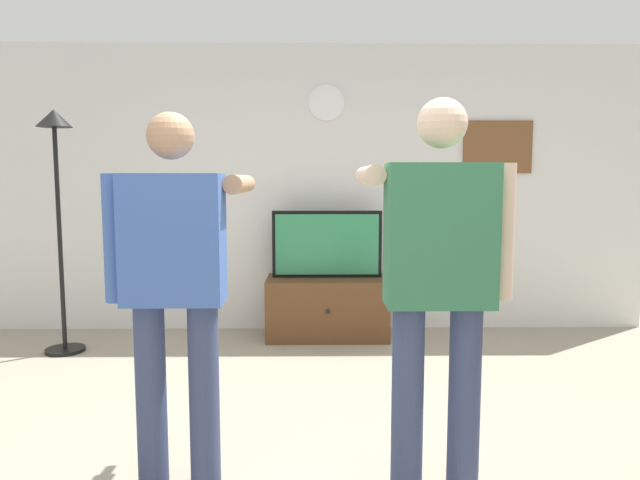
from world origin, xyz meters
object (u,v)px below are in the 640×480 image
object	(u,v)px
television	(327,244)
floor_lamp	(57,181)
wall_clock	(326,103)
framed_picture	(497,147)
person_standing_nearer_couch	(438,277)
person_standing_nearer_lamp	(175,278)
tv_stand	(327,307)

from	to	relation	value
television	floor_lamp	size ratio (longest dim) A/B	0.50
wall_clock	framed_picture	distance (m)	1.67
television	person_standing_nearer_couch	size ratio (longest dim) A/B	0.56
television	framed_picture	world-z (taller)	framed_picture
wall_clock	floor_lamp	bearing A→B (deg)	-162.14
wall_clock	person_standing_nearer_lamp	size ratio (longest dim) A/B	0.19
tv_stand	framed_picture	distance (m)	2.21
tv_stand	person_standing_nearer_couch	world-z (taller)	person_standing_nearer_couch
framed_picture	person_standing_nearer_couch	distance (m)	3.31
tv_stand	person_standing_nearer_couch	size ratio (longest dim) A/B	0.62
person_standing_nearer_lamp	television	bearing A→B (deg)	73.69
wall_clock	person_standing_nearer_couch	world-z (taller)	wall_clock
floor_lamp	person_standing_nearer_lamp	bearing A→B (deg)	-55.41
tv_stand	television	distance (m)	0.58
floor_lamp	person_standing_nearer_couch	xyz separation A→B (m)	(2.63, -2.27, -0.41)
wall_clock	floor_lamp	world-z (taller)	wall_clock
tv_stand	television	xyz separation A→B (m)	(0.00, 0.05, 0.58)
television	floor_lamp	xyz separation A→B (m)	(-2.22, -0.47, 0.58)
person_standing_nearer_lamp	framed_picture	bearing A→B (deg)	50.07
person_standing_nearer_couch	framed_picture	bearing A→B (deg)	67.99
tv_stand	framed_picture	xyz separation A→B (m)	(1.62, 0.30, 1.48)
floor_lamp	person_standing_nearer_lamp	size ratio (longest dim) A/B	1.15
wall_clock	framed_picture	xyz separation A→B (m)	(1.62, 0.00, -0.41)
television	person_standing_nearer_couch	bearing A→B (deg)	-81.53
floor_lamp	person_standing_nearer_couch	size ratio (longest dim) A/B	1.12
television	wall_clock	distance (m)	1.32
television	tv_stand	bearing A→B (deg)	-90.00
framed_picture	floor_lamp	world-z (taller)	floor_lamp
television	person_standing_nearer_couch	world-z (taller)	person_standing_nearer_couch
tv_stand	person_standing_nearer_lamp	distance (m)	2.76
wall_clock	television	bearing A→B (deg)	-90.00
tv_stand	television	world-z (taller)	television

